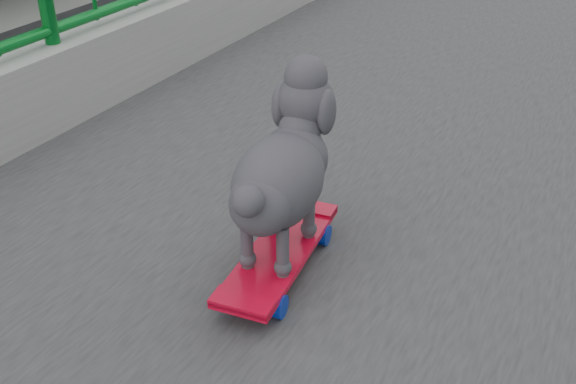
# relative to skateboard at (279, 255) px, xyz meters

# --- Properties ---
(railing) EXTENTS (3.00, 24.00, 1.42)m
(railing) POSITION_rel_skateboard_xyz_m (0.16, 0.51, 0.16)
(railing) COLOR gray
(railing) RESTS_ON footbridge
(skateboard) EXTENTS (0.20, 0.53, 0.07)m
(skateboard) POSITION_rel_skateboard_xyz_m (0.00, 0.00, 0.00)
(skateboard) COLOR red
(skateboard) RESTS_ON footbridge
(poodle) EXTENTS (0.24, 0.51, 0.43)m
(poodle) POSITION_rel_skateboard_xyz_m (-0.00, 0.03, 0.25)
(poodle) COLOR #2E2C31
(poodle) RESTS_ON skateboard
(car_0) EXTENTS (1.58, 3.93, 1.34)m
(car_0) POSITION_rel_skateboard_xyz_m (-5.84, 13.44, -6.38)
(car_0) COLOR white
(car_0) RESTS_ON ground
(car_7) EXTENTS (1.97, 4.84, 1.40)m
(car_7) POSITION_rel_skateboard_xyz_m (-12.24, 9.92, -6.35)
(car_7) COLOR black
(car_7) RESTS_ON ground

